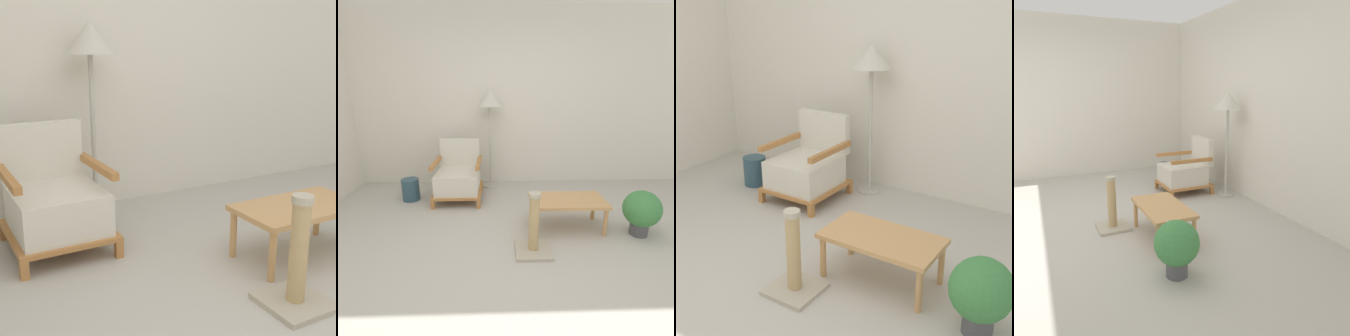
% 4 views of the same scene
% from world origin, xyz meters
% --- Properties ---
extents(ground_plane, '(14.00, 14.00, 0.00)m').
position_xyz_m(ground_plane, '(0.00, 0.00, 0.00)').
color(ground_plane, '#B7B2A8').
extents(wall_back, '(8.00, 0.06, 2.70)m').
position_xyz_m(wall_back, '(0.00, 2.41, 1.35)').
color(wall_back, silver).
rests_on(wall_back, ground_plane).
extents(armchair, '(0.65, 0.70, 0.81)m').
position_xyz_m(armchair, '(-0.68, 1.70, 0.31)').
color(armchair, '#B2753D').
rests_on(armchair, ground_plane).
extents(floor_lamp, '(0.38, 0.38, 1.49)m').
position_xyz_m(floor_lamp, '(-0.23, 2.14, 1.29)').
color(floor_lamp, '#B7B2A8').
rests_on(floor_lamp, ground_plane).
extents(coffee_table, '(0.82, 0.45, 0.35)m').
position_xyz_m(coffee_table, '(0.64, 0.81, 0.30)').
color(coffee_table, tan).
rests_on(coffee_table, ground_plane).
extents(vase, '(0.24, 0.24, 0.31)m').
position_xyz_m(vase, '(-1.35, 1.65, 0.15)').
color(vase, '#2D4C5B').
rests_on(vase, ground_plane).
extents(potted_plant, '(0.39, 0.39, 0.50)m').
position_xyz_m(potted_plant, '(1.39, 0.64, 0.28)').
color(potted_plant, '#4C4C51').
rests_on(potted_plant, ground_plane).
extents(scratching_post, '(0.35, 0.35, 0.61)m').
position_xyz_m(scratching_post, '(0.21, 0.37, 0.20)').
color(scratching_post, '#B2A893').
rests_on(scratching_post, ground_plane).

